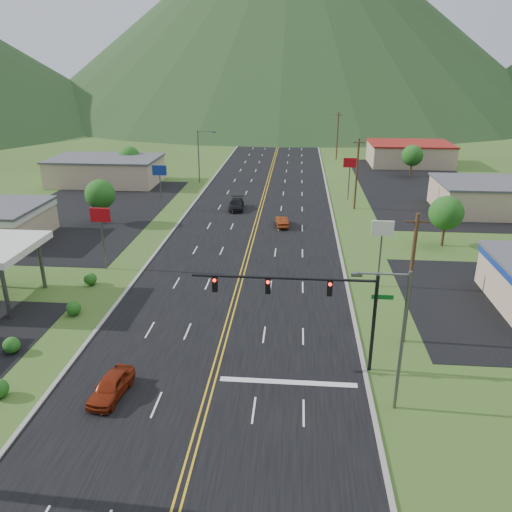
# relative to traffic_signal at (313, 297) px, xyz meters

# --- Properties ---
(traffic_signal) EXTENTS (13.10, 0.43, 7.00)m
(traffic_signal) POSITION_rel_traffic_signal_xyz_m (0.00, 0.00, 0.00)
(traffic_signal) COLOR black
(traffic_signal) RESTS_ON ground
(streetlight_east) EXTENTS (3.28, 0.25, 9.00)m
(streetlight_east) POSITION_rel_traffic_signal_xyz_m (4.70, -4.00, -0.15)
(streetlight_east) COLOR #59595E
(streetlight_east) RESTS_ON ground
(streetlight_west) EXTENTS (3.28, 0.25, 9.00)m
(streetlight_west) POSITION_rel_traffic_signal_xyz_m (-18.16, 56.00, -0.15)
(streetlight_west) COLOR #59595E
(streetlight_west) RESTS_ON ground
(building_west_far) EXTENTS (18.40, 11.40, 4.50)m
(building_west_far) POSITION_rel_traffic_signal_xyz_m (-34.48, 54.00, -3.07)
(building_west_far) COLOR #C8AB8B
(building_west_far) RESTS_ON ground
(building_east_mid) EXTENTS (14.40, 11.40, 4.30)m
(building_east_mid) POSITION_rel_traffic_signal_xyz_m (25.52, 41.00, -3.17)
(building_east_mid) COLOR #C8AB8B
(building_east_mid) RESTS_ON ground
(building_east_far) EXTENTS (16.40, 12.40, 4.50)m
(building_east_far) POSITION_rel_traffic_signal_xyz_m (21.52, 76.00, -3.07)
(building_east_far) COLOR #C8AB8B
(building_east_far) RESTS_ON ground
(pole_sign_west_a) EXTENTS (2.00, 0.18, 6.40)m
(pole_sign_west_a) POSITION_rel_traffic_signal_xyz_m (-20.48, 16.00, -0.28)
(pole_sign_west_a) COLOR #59595E
(pole_sign_west_a) RESTS_ON ground
(pole_sign_west_b) EXTENTS (2.00, 0.18, 6.40)m
(pole_sign_west_b) POSITION_rel_traffic_signal_xyz_m (-20.48, 38.00, -0.28)
(pole_sign_west_b) COLOR #59595E
(pole_sign_west_b) RESTS_ON ground
(pole_sign_east_a) EXTENTS (2.00, 0.18, 6.40)m
(pole_sign_east_a) POSITION_rel_traffic_signal_xyz_m (6.52, 14.00, -0.28)
(pole_sign_east_a) COLOR #59595E
(pole_sign_east_a) RESTS_ON ground
(pole_sign_east_b) EXTENTS (2.00, 0.18, 6.40)m
(pole_sign_east_b) POSITION_rel_traffic_signal_xyz_m (6.52, 46.00, -0.28)
(pole_sign_east_b) COLOR #59595E
(pole_sign_east_b) RESTS_ON ground
(tree_west_a) EXTENTS (3.84, 3.84, 5.82)m
(tree_west_a) POSITION_rel_traffic_signal_xyz_m (-26.48, 31.00, -1.44)
(tree_west_a) COLOR #382314
(tree_west_a) RESTS_ON ground
(tree_west_b) EXTENTS (3.84, 3.84, 5.82)m
(tree_west_b) POSITION_rel_traffic_signal_xyz_m (-31.48, 58.00, -1.44)
(tree_west_b) COLOR #382314
(tree_west_b) RESTS_ON ground
(tree_east_a) EXTENTS (3.84, 3.84, 5.82)m
(tree_east_a) POSITION_rel_traffic_signal_xyz_m (15.52, 26.00, -1.44)
(tree_east_a) COLOR #382314
(tree_east_a) RESTS_ON ground
(tree_east_b) EXTENTS (3.84, 3.84, 5.82)m
(tree_east_b) POSITION_rel_traffic_signal_xyz_m (19.52, 64.00, -1.44)
(tree_east_b) COLOR #382314
(tree_east_b) RESTS_ON ground
(utility_pole_a) EXTENTS (1.60, 0.28, 10.00)m
(utility_pole_a) POSITION_rel_traffic_signal_xyz_m (7.02, 4.00, -0.20)
(utility_pole_a) COLOR #382314
(utility_pole_a) RESTS_ON ground
(utility_pole_b) EXTENTS (1.60, 0.28, 10.00)m
(utility_pole_b) POSITION_rel_traffic_signal_xyz_m (7.02, 41.00, -0.20)
(utility_pole_b) COLOR #382314
(utility_pole_b) RESTS_ON ground
(utility_pole_c) EXTENTS (1.60, 0.28, 10.00)m
(utility_pole_c) POSITION_rel_traffic_signal_xyz_m (7.02, 81.00, -0.20)
(utility_pole_c) COLOR #382314
(utility_pole_c) RESTS_ON ground
(utility_pole_d) EXTENTS (1.60, 0.28, 10.00)m
(utility_pole_d) POSITION_rel_traffic_signal_xyz_m (7.02, 121.00, -0.20)
(utility_pole_d) COLOR #382314
(utility_pole_d) RESTS_ON ground
(mountain_n) EXTENTS (220.00, 220.00, 85.00)m
(mountain_n) POSITION_rel_traffic_signal_xyz_m (-6.48, 206.00, 37.17)
(mountain_n) COLOR black
(mountain_n) RESTS_ON ground
(car_red_near) EXTENTS (2.18, 4.33, 1.42)m
(car_red_near) POSITION_rel_traffic_signal_xyz_m (-12.50, -4.35, -4.62)
(car_red_near) COLOR maroon
(car_red_near) RESTS_ON ground
(car_dark_mid) EXTENTS (2.28, 5.04, 1.43)m
(car_dark_mid) POSITION_rel_traffic_signal_xyz_m (-9.87, 39.08, -4.61)
(car_dark_mid) COLOR black
(car_dark_mid) RESTS_ON ground
(car_red_far) EXTENTS (1.94, 4.09, 1.29)m
(car_red_far) POSITION_rel_traffic_signal_xyz_m (-3.12, 31.67, -4.68)
(car_red_far) COLOR maroon
(car_red_far) RESTS_ON ground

